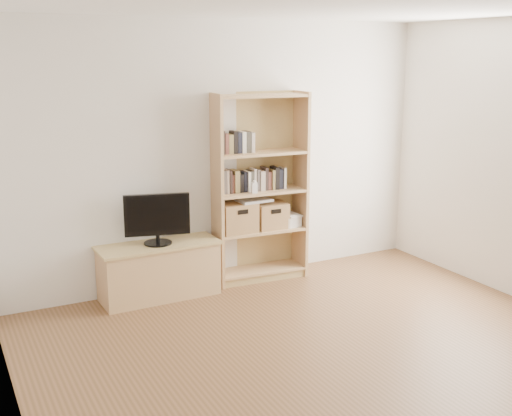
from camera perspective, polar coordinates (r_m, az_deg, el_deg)
floor at (r=4.75m, az=10.23°, el=-15.26°), size 4.50×5.00×0.01m
back_wall at (r=6.40m, az=-2.95°, el=4.82°), size 4.50×0.02×2.60m
left_wall at (r=3.43m, az=-20.31°, el=-3.88°), size 0.02×5.00×2.60m
tv_stand at (r=6.19m, az=-8.61°, el=-5.62°), size 1.11×0.44×0.51m
bookshelf at (r=6.45m, az=0.35°, el=1.78°), size 0.97×0.40×1.91m
television at (r=6.04m, az=-8.78°, el=-1.01°), size 0.60×0.20×0.48m
books_row_mid at (r=6.45m, az=0.27°, el=2.50°), size 0.74×0.17×0.20m
books_row_upper at (r=6.31m, az=-1.50°, el=5.83°), size 0.38×0.16×0.20m
baby_monitor at (r=6.31m, az=-0.15°, el=1.80°), size 0.06×0.04×0.11m
basket_left at (r=6.41m, az=-1.72°, el=-0.83°), size 0.36×0.30×0.30m
basket_right at (r=6.56m, az=1.29°, el=-0.65°), size 0.33×0.27×0.26m
laptop at (r=6.44m, az=-0.20°, el=0.72°), size 0.34×0.24×0.03m
magazine_stack at (r=6.67m, az=2.94°, el=-1.10°), size 0.18×0.25×0.11m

